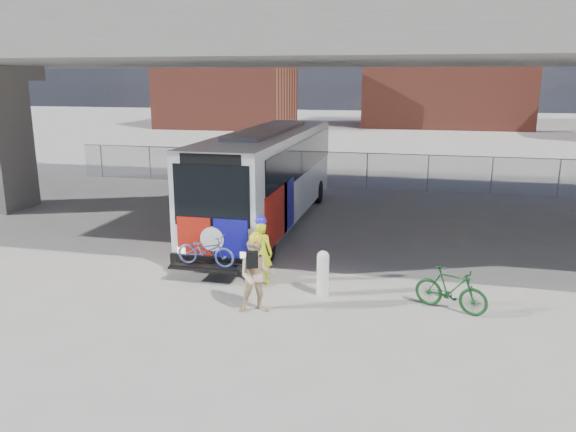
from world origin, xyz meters
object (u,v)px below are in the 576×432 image
(bollard, at_px, (323,272))
(cyclist_hivis, at_px, (261,251))
(bike_parked, at_px, (451,289))
(cyclist_tan, at_px, (256,275))
(bus, at_px, (269,170))

(bollard, relative_size, cyclist_hivis, 0.63)
(bollard, relative_size, bike_parked, 0.67)
(cyclist_hivis, distance_m, cyclist_tan, 1.92)
(cyclist_hivis, distance_m, bike_parked, 5.05)
(cyclist_hivis, bearing_deg, bollard, 168.81)
(bus, bearing_deg, bike_parked, -47.33)
(bollard, xyz_separation_m, cyclist_tan, (-1.37, -1.41, 0.30))
(cyclist_hivis, relative_size, bike_parked, 1.07)
(bollard, bearing_deg, bike_parked, -4.55)
(bus, height_order, bike_parked, bus)
(bus, distance_m, bike_parked, 9.71)
(bus, distance_m, cyclist_tan, 8.51)
(bollard, distance_m, bike_parked, 3.21)
(bus, bearing_deg, cyclist_tan, -76.74)
(cyclist_tan, bearing_deg, bike_parked, -4.51)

